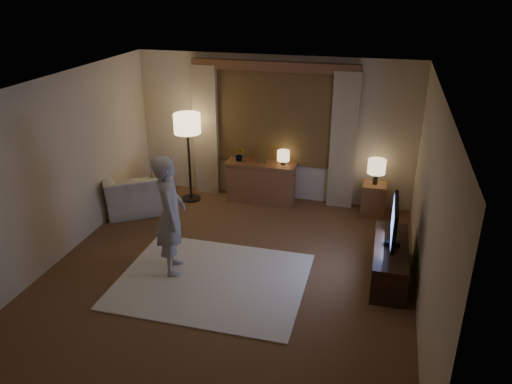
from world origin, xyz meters
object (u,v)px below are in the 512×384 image
(sideboard, at_px, (261,183))
(armchair, at_px, (137,191))
(side_table, at_px, (373,199))
(person, at_px, (170,215))
(tv_stand, at_px, (390,262))

(sideboard, distance_m, armchair, 2.21)
(armchair, relative_size, side_table, 2.03)
(armchair, distance_m, person, 2.20)
(side_table, bearing_deg, person, -135.52)
(sideboard, height_order, person, person)
(sideboard, xyz_separation_m, tv_stand, (2.31, -2.03, -0.10))
(person, bearing_deg, tv_stand, -100.53)
(tv_stand, bearing_deg, armchair, 166.21)
(side_table, bearing_deg, sideboard, 178.57)
(tv_stand, bearing_deg, sideboard, 138.76)
(tv_stand, distance_m, person, 3.04)
(tv_stand, height_order, person, person)
(side_table, xyz_separation_m, tv_stand, (0.31, -1.98, -0.03))
(armchair, height_order, tv_stand, armchair)
(sideboard, bearing_deg, tv_stand, -41.24)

